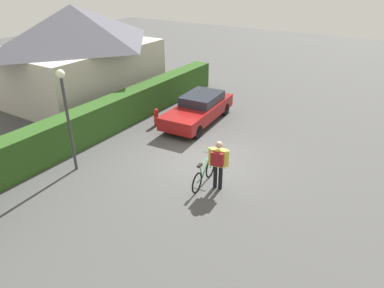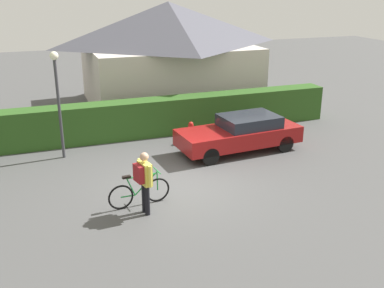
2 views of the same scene
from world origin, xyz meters
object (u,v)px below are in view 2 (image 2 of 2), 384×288
(bicycle, at_px, (140,192))
(person_rider, at_px, (144,177))
(parked_car_near, at_px, (241,133))
(fire_hydrant, at_px, (191,132))
(street_lamp, at_px, (57,89))

(bicycle, relative_size, person_rider, 1.02)
(bicycle, distance_m, person_rider, 0.81)
(parked_car_near, xyz_separation_m, fire_hydrant, (-1.35, 1.42, -0.26))
(bicycle, xyz_separation_m, fire_hydrant, (3.00, 4.29, 0.03))
(street_lamp, relative_size, fire_hydrant, 4.45)
(person_rider, bearing_deg, fire_hydrant, 58.09)
(bicycle, bearing_deg, fire_hydrant, 55.07)
(person_rider, xyz_separation_m, fire_hydrant, (2.98, 4.79, -0.61))
(parked_car_near, relative_size, person_rider, 2.63)
(parked_car_near, height_order, street_lamp, street_lamp)
(parked_car_near, height_order, person_rider, person_rider)
(person_rider, bearing_deg, street_lamp, 108.48)
(parked_car_near, bearing_deg, street_lamp, 166.12)
(person_rider, height_order, fire_hydrant, person_rider)
(person_rider, relative_size, fire_hydrant, 2.08)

